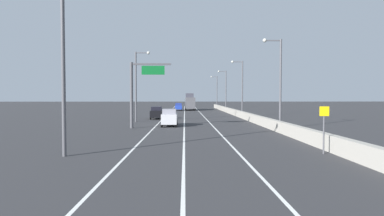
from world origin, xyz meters
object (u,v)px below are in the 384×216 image
Objects in this scene: lamp_post_right_third at (241,85)px; car_blue_2 at (179,107)px; lamp_post_right_fifth at (216,90)px; lamp_post_right_fourth at (225,88)px; car_silver_1 at (170,118)px; lamp_post_left_mid at (138,81)px; car_black_0 at (157,113)px; speed_advisory_sign at (324,126)px; box_truck at (190,102)px; lamp_post_right_second at (278,77)px; overhead_sign_gantry at (138,87)px; lamp_post_left_near at (68,61)px.

lamp_post_right_third is 28.59m from car_blue_2.
car_blue_2 is (-11.53, -18.32, -4.81)m from lamp_post_right_fifth.
lamp_post_right_fourth is 2.32× the size of car_silver_1.
lamp_post_right_fifth is 58.00m from lamp_post_left_mid.
lamp_post_right_third is 16.35m from car_black_0.
box_truck is (-7.40, 65.23, 0.29)m from speed_advisory_sign.
lamp_post_right_second is 65.96m from lamp_post_right_fifth.
lamp_post_left_mid is (-15.45, 25.96, 4.00)m from speed_advisory_sign.
lamp_post_right_fourth is 42.16m from car_silver_1.
overhead_sign_gantry is at bearing 175.60° from lamp_post_right_second.
overhead_sign_gantry is 0.75× the size of lamp_post_right_fifth.
lamp_post_right_fifth is (-0.14, 43.97, 0.00)m from lamp_post_right_third.
lamp_post_right_fifth and lamp_post_left_mid have the same top height.
lamp_post_left_mid is at bearing -106.66° from lamp_post_right_fifth.
car_black_0 reaches higher than car_blue_2.
overhead_sign_gantry is 2.50× the size of speed_advisory_sign.
lamp_post_right_fifth is at bearing 73.34° from lamp_post_left_mid.
overhead_sign_gantry is at bearing -109.65° from lamp_post_right_fourth.
lamp_post_left_near is (-17.41, -15.99, 0.00)m from lamp_post_right_second.
lamp_post_right_third is 1.00× the size of lamp_post_left_mid.
lamp_post_left_mid is at bearing 89.25° from lamp_post_left_near.
car_blue_2 is at bearing -145.57° from box_truck.
speed_advisory_sign is (14.08, -16.76, -2.96)m from overhead_sign_gantry.
lamp_post_left_mid is 1.20× the size of box_truck.
car_silver_1 is (-10.62, 19.33, -0.71)m from speed_advisory_sign.
car_silver_1 is at bearing 36.56° from overhead_sign_gantry.
lamp_post_right_third and lamp_post_left_mid have the same top height.
overhead_sign_gantry is at bearing -81.51° from lamp_post_left_mid.
speed_advisory_sign is 0.30× the size of lamp_post_right_third.
lamp_post_right_fifth is at bearing 90.38° from lamp_post_right_second.
car_black_0 is 31.43m from car_blue_2.
lamp_post_left_mid is at bearing 148.65° from lamp_post_right_second.
lamp_post_right_third reaches higher than car_black_0.
car_blue_2 is at bearing -122.19° from lamp_post_right_fifth.
lamp_post_right_third is 1.00× the size of lamp_post_right_fifth.
lamp_post_right_second is 13.64m from car_silver_1.
lamp_post_left_mid is at bearing -116.36° from lamp_post_right_fourth.
overhead_sign_gantry is 1.75× the size of car_black_0.
speed_advisory_sign is at bearing -90.83° from lamp_post_right_fifth.
box_truck is (3.22, 45.90, 1.00)m from car_silver_1.
car_silver_1 is at bearing 118.78° from speed_advisory_sign.
lamp_post_left_near is 1.20× the size of box_truck.
lamp_post_right_second is at bearing -75.90° from car_blue_2.
lamp_post_right_third is 1.00× the size of lamp_post_left_near.
lamp_post_right_third is at bearing 21.14° from car_black_0.
car_black_0 is at bearing -106.23° from lamp_post_right_fifth.
lamp_post_right_second is 1.00× the size of lamp_post_right_fifth.
lamp_post_right_fifth is 1.00× the size of lamp_post_left_mid.
car_black_0 is at bearing -99.99° from box_truck.
lamp_post_left_near is 2.32× the size of car_blue_2.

